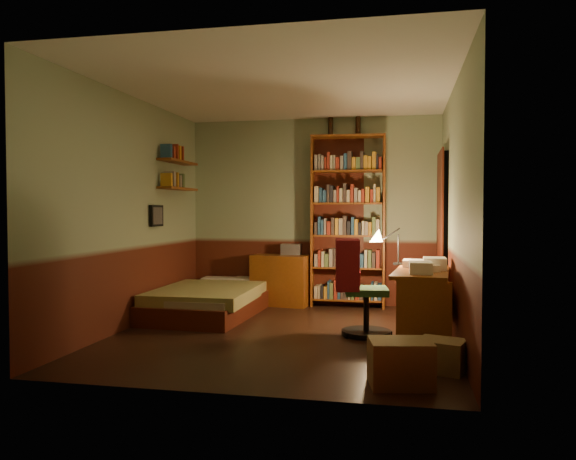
% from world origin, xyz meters
% --- Properties ---
extents(floor, '(3.50, 4.00, 0.02)m').
position_xyz_m(floor, '(0.00, 0.00, -0.01)').
color(floor, black).
rests_on(floor, ground).
extents(ceiling, '(3.50, 4.00, 0.02)m').
position_xyz_m(ceiling, '(0.00, 0.00, 2.61)').
color(ceiling, silver).
rests_on(ceiling, wall_back).
extents(wall_back, '(3.50, 0.02, 2.60)m').
position_xyz_m(wall_back, '(0.00, 2.01, 1.30)').
color(wall_back, '#8FA37F').
rests_on(wall_back, ground).
extents(wall_left, '(0.02, 4.00, 2.60)m').
position_xyz_m(wall_left, '(-1.76, 0.00, 1.30)').
color(wall_left, '#8FA37F').
rests_on(wall_left, ground).
extents(wall_right, '(0.02, 4.00, 2.60)m').
position_xyz_m(wall_right, '(1.76, 0.00, 1.30)').
color(wall_right, '#8FA37F').
rests_on(wall_right, ground).
extents(wall_front, '(3.50, 0.02, 2.60)m').
position_xyz_m(wall_front, '(0.00, -2.01, 1.30)').
color(wall_front, '#8FA37F').
rests_on(wall_front, ground).
extents(doorway, '(0.06, 0.90, 2.00)m').
position_xyz_m(doorway, '(1.72, 1.30, 1.00)').
color(doorway, black).
rests_on(doorway, ground).
extents(door_trim, '(0.02, 0.98, 2.08)m').
position_xyz_m(door_trim, '(1.69, 1.30, 1.00)').
color(door_trim, '#48190E').
rests_on(door_trim, ground).
extents(bed, '(1.18, 2.10, 0.61)m').
position_xyz_m(bed, '(-1.14, 0.97, 0.31)').
color(bed, olive).
rests_on(bed, ground).
extents(dresser, '(0.83, 0.49, 0.70)m').
position_xyz_m(dresser, '(-0.41, 1.77, 0.35)').
color(dresser, brown).
rests_on(dresser, ground).
extents(mini_stereo, '(0.29, 0.23, 0.15)m').
position_xyz_m(mini_stereo, '(-0.30, 1.89, 0.77)').
color(mini_stereo, '#B2B2B7').
rests_on(mini_stereo, dresser).
extents(bookshelf, '(1.02, 0.38, 2.33)m').
position_xyz_m(bookshelf, '(0.50, 1.85, 1.17)').
color(bookshelf, brown).
rests_on(bookshelf, ground).
extents(bottle_left, '(0.09, 0.09, 0.27)m').
position_xyz_m(bottle_left, '(0.25, 1.96, 2.47)').
color(bottle_left, black).
rests_on(bottle_left, bookshelf).
extents(bottle_right, '(0.08, 0.08, 0.27)m').
position_xyz_m(bottle_right, '(0.63, 1.96, 2.47)').
color(bottle_right, black).
rests_on(bottle_right, bookshelf).
extents(desk, '(0.65, 1.34, 0.69)m').
position_xyz_m(desk, '(1.44, 0.19, 0.35)').
color(desk, brown).
rests_on(desk, ground).
extents(paper_stack, '(0.23, 0.32, 0.13)m').
position_xyz_m(paper_stack, '(1.57, 0.26, 0.76)').
color(paper_stack, silver).
rests_on(paper_stack, desk).
extents(desk_lamp, '(0.23, 0.23, 0.69)m').
position_xyz_m(desk_lamp, '(1.19, 0.73, 1.04)').
color(desk_lamp, black).
rests_on(desk_lamp, desk).
extents(office_chair, '(0.59, 0.54, 1.08)m').
position_xyz_m(office_chair, '(0.87, 0.10, 0.54)').
color(office_chair, '#2B5B2E').
rests_on(office_chair, ground).
extents(red_jacket, '(0.35, 0.49, 0.52)m').
position_xyz_m(red_jacket, '(0.84, -0.13, 1.34)').
color(red_jacket, maroon).
rests_on(red_jacket, office_chair).
extents(wall_shelf_lower, '(0.20, 0.90, 0.03)m').
position_xyz_m(wall_shelf_lower, '(-1.64, 1.10, 1.60)').
color(wall_shelf_lower, brown).
rests_on(wall_shelf_lower, wall_left).
extents(wall_shelf_upper, '(0.20, 0.90, 0.03)m').
position_xyz_m(wall_shelf_upper, '(-1.64, 1.10, 1.95)').
color(wall_shelf_upper, brown).
rests_on(wall_shelf_upper, wall_left).
extents(framed_picture, '(0.04, 0.32, 0.26)m').
position_xyz_m(framed_picture, '(-1.72, 0.60, 1.25)').
color(framed_picture, black).
rests_on(framed_picture, wall_left).
extents(cardboard_box_a, '(0.52, 0.44, 0.34)m').
position_xyz_m(cardboard_box_a, '(1.23, -1.55, 0.17)').
color(cardboard_box_a, olive).
rests_on(cardboard_box_a, ground).
extents(cardboard_box_b, '(0.44, 0.40, 0.26)m').
position_xyz_m(cardboard_box_b, '(1.56, -1.09, 0.13)').
color(cardboard_box_b, olive).
rests_on(cardboard_box_b, ground).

